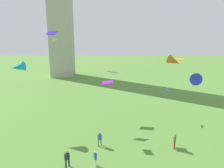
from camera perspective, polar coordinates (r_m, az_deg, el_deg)
name	(u,v)px	position (r m, az deg, el deg)	size (l,w,h in m)	color
person_0	(175,140)	(26.63, 16.30, -14.12)	(0.42, 0.54, 1.84)	red
person_2	(67,158)	(22.97, -11.82, -18.66)	(0.50, 0.53, 1.79)	#1E2333
person_3	(95,157)	(22.83, -4.49, -18.84)	(0.39, 0.49, 1.66)	silver
person_4	(100,138)	(26.23, -3.29, -14.21)	(0.51, 0.45, 1.69)	#51754C
kite_flying_0	(180,59)	(37.14, 17.52, 6.23)	(1.35, 1.07, 0.39)	orange
kite_flying_1	(18,67)	(31.61, -23.71, 4.12)	(2.02, 1.36, 1.56)	#0E89CE
kite_flying_2	(108,83)	(32.86, -1.18, 0.36)	(1.74, 1.30, 0.55)	purple
kite_flying_3	(55,40)	(31.34, -14.92, 11.23)	(0.66, 1.10, 0.58)	yellow
kite_flying_4	(52,33)	(35.19, -15.74, 12.94)	(1.64, 1.24, 0.59)	#2707E8
kite_flying_5	(112,72)	(28.37, 0.11, 3.18)	(1.50, 1.28, 0.41)	#9734DB
kite_flying_6	(174,61)	(31.04, 16.15, 5.81)	(2.30, 2.26, 1.71)	#B55C16
kite_flying_7	(167,90)	(34.00, 14.42, -1.60)	(1.12, 1.30, 0.56)	#0D65B5
kite_flying_8	(194,78)	(27.98, 21.03, 1.49)	(1.85, 2.36, 1.56)	#2230CC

